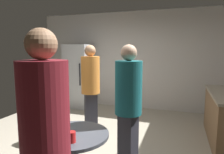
{
  "coord_description": "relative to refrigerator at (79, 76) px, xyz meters",
  "views": [
    {
      "loc": [
        1.45,
        -3.0,
        1.66
      ],
      "look_at": [
        0.26,
        0.48,
        1.16
      ],
      "focal_mm": 32.56,
      "sensor_mm": 36.0,
      "label": 1
    }
  ],
  "objects": [
    {
      "name": "wall_back",
      "position": [
        1.34,
        0.43,
        0.45
      ],
      "size": [
        5.32,
        0.06,
        2.7
      ],
      "primitive_type": "cube",
      "color": "silver",
      "rests_on": "ground_plane"
    },
    {
      "name": "foreground_table",
      "position": [
        1.69,
        -3.31,
        -0.27
      ],
      "size": [
        0.8,
        0.8,
        0.73
      ],
      "color": "#4C515B",
      "rests_on": "ground_plane"
    },
    {
      "name": "beer_bottle_brown",
      "position": [
        1.58,
        -3.4,
        -0.08
      ],
      "size": [
        0.06,
        0.06,
        0.23
      ],
      "color": "#593314",
      "rests_on": "foreground_table"
    },
    {
      "name": "person_in_teal_shirt",
      "position": [
        2.18,
        -2.77,
        0.11
      ],
      "size": [
        0.45,
        0.45,
        1.72
      ],
      "rotation": [
        0.0,
        0.0,
        -1.97
      ],
      "color": "#2D2D38",
      "rests_on": "ground_plane"
    },
    {
      "name": "beer_bottle_amber",
      "position": [
        1.45,
        -3.39,
        -0.08
      ],
      "size": [
        0.06,
        0.06,
        0.23
      ],
      "color": "#8C5919",
      "rests_on": "foreground_table"
    },
    {
      "name": "person_in_maroon_shirt",
      "position": [
        1.92,
        -4.09,
        0.16
      ],
      "size": [
        0.42,
        0.42,
        1.8
      ],
      "rotation": [
        0.0,
        0.0,
        1.3
      ],
      "color": "#2D2D38",
      "rests_on": "ground_plane"
    },
    {
      "name": "beer_bottle_green",
      "position": [
        1.47,
        -3.14,
        -0.08
      ],
      "size": [
        0.06,
        0.06,
        0.23
      ],
      "color": "#26662D",
      "rests_on": "foreground_table"
    },
    {
      "name": "ground_plane",
      "position": [
        1.34,
        -2.2,
        -0.95
      ],
      "size": [
        5.2,
        5.2,
        0.1
      ],
      "primitive_type": "cube",
      "color": "#B2A893"
    },
    {
      "name": "plastic_cup_red",
      "position": [
        1.79,
        -3.5,
        -0.11
      ],
      "size": [
        0.08,
        0.08,
        0.11
      ],
      "primitive_type": "cylinder",
      "color": "red",
      "rests_on": "foreground_table"
    },
    {
      "name": "refrigerator",
      "position": [
        0.0,
        0.0,
        0.0
      ],
      "size": [
        0.7,
        0.68,
        1.8
      ],
      "color": "silver",
      "rests_on": "ground_plane"
    },
    {
      "name": "person_in_orange_shirt",
      "position": [
        1.23,
        -1.84,
        0.12
      ],
      "size": [
        0.48,
        0.48,
        1.74
      ],
      "rotation": [
        0.0,
        0.0,
        -0.94
      ],
      "color": "#2D2D38",
      "rests_on": "ground_plane"
    }
  ]
}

